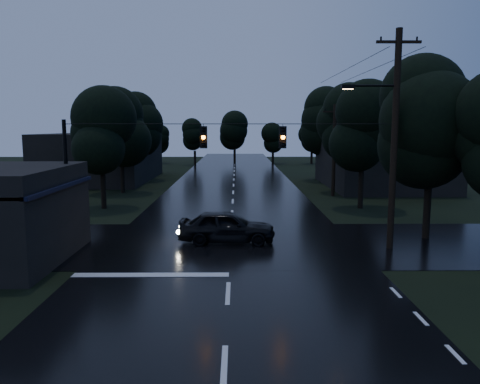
{
  "coord_description": "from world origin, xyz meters",
  "views": [
    {
      "loc": [
        0.3,
        -10.36,
        5.65
      ],
      "look_at": [
        0.47,
        13.28,
        2.37
      ],
      "focal_mm": 35.0,
      "sensor_mm": 36.0,
      "label": 1
    }
  ],
  "objects": [
    {
      "name": "tree_right_a",
      "position": [
        9.0,
        22.0,
        5.62
      ],
      "size": [
        4.2,
        4.2,
        8.85
      ],
      "color": "black",
      "rests_on": "ground"
    },
    {
      "name": "tree_right_c",
      "position": [
        10.2,
        40.0,
        6.37
      ],
      "size": [
        4.76,
        4.76,
        10.03
      ],
      "color": "black",
      "rests_on": "ground"
    },
    {
      "name": "tree_left_c",
      "position": [
        -10.2,
        40.0,
        5.99
      ],
      "size": [
        4.48,
        4.48,
        9.44
      ],
      "color": "black",
      "rests_on": "ground"
    },
    {
      "name": "main_road",
      "position": [
        0.0,
        30.0,
        0.0
      ],
      "size": [
        12.0,
        120.0,
        0.02
      ],
      "primitive_type": "cube",
      "color": "black",
      "rests_on": "ground"
    },
    {
      "name": "building_far_right",
      "position": [
        14.0,
        34.0,
        2.2
      ],
      "size": [
        10.0,
        14.0,
        4.4
      ],
      "primitive_type": "cube",
      "color": "black",
      "rests_on": "ground"
    },
    {
      "name": "span_signals",
      "position": [
        0.56,
        10.99,
        5.24
      ],
      "size": [
        15.0,
        0.37,
        1.12
      ],
      "color": "black",
      "rests_on": "ground"
    },
    {
      "name": "tree_right_b",
      "position": [
        9.6,
        30.0,
        5.99
      ],
      "size": [
        4.48,
        4.48,
        9.44
      ],
      "color": "black",
      "rests_on": "ground"
    },
    {
      "name": "tree_left_a",
      "position": [
        -9.0,
        22.0,
        5.24
      ],
      "size": [
        3.92,
        3.92,
        8.26
      ],
      "color": "black",
      "rests_on": "ground"
    },
    {
      "name": "building_far_left",
      "position": [
        -14.0,
        40.0,
        2.5
      ],
      "size": [
        10.0,
        16.0,
        5.0
      ],
      "primitive_type": "cube",
      "color": "black",
      "rests_on": "ground"
    },
    {
      "name": "ground",
      "position": [
        0.0,
        0.0,
        0.0
      ],
      "size": [
        160.0,
        160.0,
        0.0
      ],
      "primitive_type": "plane",
      "color": "black",
      "rests_on": "ground"
    },
    {
      "name": "cross_street",
      "position": [
        0.0,
        12.0,
        0.0
      ],
      "size": [
        60.0,
        9.0,
        0.02
      ],
      "primitive_type": "cube",
      "color": "black",
      "rests_on": "ground"
    },
    {
      "name": "tree_left_b",
      "position": [
        -9.6,
        30.0,
        5.62
      ],
      "size": [
        4.2,
        4.2,
        8.85
      ],
      "color": "black",
      "rests_on": "ground"
    },
    {
      "name": "utility_pole_far",
      "position": [
        8.3,
        28.0,
        3.88
      ],
      "size": [
        2.0,
        0.3,
        7.5
      ],
      "color": "black",
      "rests_on": "ground"
    },
    {
      "name": "tree_corner_near",
      "position": [
        10.0,
        13.0,
        5.99
      ],
      "size": [
        4.48,
        4.48,
        9.44
      ],
      "color": "black",
      "rests_on": "ground"
    },
    {
      "name": "anchor_pole_left",
      "position": [
        -7.5,
        11.0,
        3.0
      ],
      "size": [
        0.18,
        0.18,
        6.0
      ],
      "primitive_type": "cylinder",
      "color": "black",
      "rests_on": "ground"
    },
    {
      "name": "car",
      "position": [
        -0.18,
        12.21,
        0.8
      ],
      "size": [
        4.78,
        2.04,
        1.61
      ],
      "primitive_type": "imported",
      "rotation": [
        0.0,
        0.0,
        1.54
      ],
      "color": "black",
      "rests_on": "ground"
    },
    {
      "name": "utility_pole_main",
      "position": [
        7.41,
        11.0,
        5.26
      ],
      "size": [
        3.5,
        0.3,
        10.0
      ],
      "color": "black",
      "rests_on": "ground"
    }
  ]
}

